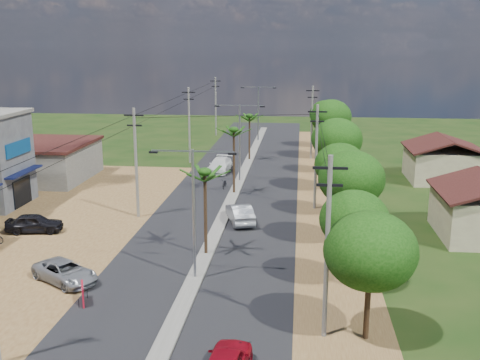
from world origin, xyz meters
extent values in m
plane|color=black|center=(0.00, 0.00, 0.00)|extent=(160.00, 160.00, 0.00)
cube|color=black|center=(0.00, 15.00, 0.02)|extent=(12.00, 110.00, 0.04)
cube|color=#605E56|center=(0.00, 18.00, 0.09)|extent=(1.00, 90.00, 0.18)
cube|color=brown|center=(-15.00, 8.00, 0.02)|extent=(18.00, 46.00, 0.04)
cube|color=brown|center=(8.50, 15.00, 0.01)|extent=(5.00, 90.00, 0.03)
cube|color=#0E133A|center=(-17.60, 14.00, 3.10)|extent=(0.80, 5.40, 0.15)
cube|color=black|center=(-17.95, 14.00, 1.30)|extent=(0.10, 3.00, 2.40)
cube|color=navy|center=(-17.92, 14.00, 5.20)|extent=(0.12, 4.20, 1.20)
cube|color=#605E56|center=(-21.00, 24.00, 1.80)|extent=(10.00, 10.00, 3.60)
cube|color=black|center=(-21.00, 24.00, 3.80)|extent=(10.40, 10.40, 0.30)
cube|color=tan|center=(21.00, 28.00, 1.65)|extent=(7.00, 7.00, 3.30)
cylinder|color=black|center=(9.50, -6.00, 2.10)|extent=(0.28, 0.28, 4.20)
ellipsoid|color=black|center=(9.50, -6.00, 4.50)|extent=(4.40, 4.40, 3.74)
cylinder|color=black|center=(9.30, 0.00, 1.92)|extent=(0.28, 0.28, 3.85)
ellipsoid|color=black|center=(9.30, 0.00, 4.12)|extent=(4.00, 4.00, 3.40)
cylinder|color=black|center=(9.70, 7.00, 2.27)|extent=(0.28, 0.28, 4.55)
ellipsoid|color=black|center=(9.70, 7.00, 4.88)|extent=(4.60, 4.60, 3.91)
cylinder|color=black|center=(9.40, 14.00, 2.03)|extent=(0.28, 0.28, 4.06)
ellipsoid|color=black|center=(9.40, 14.00, 4.35)|extent=(4.20, 4.20, 3.57)
cylinder|color=black|center=(9.60, 22.00, 2.38)|extent=(0.28, 0.28, 4.76)
ellipsoid|color=black|center=(9.60, 22.00, 5.10)|extent=(4.80, 4.80, 4.08)
cylinder|color=black|center=(9.20, 30.00, 1.82)|extent=(0.28, 0.28, 3.64)
ellipsoid|color=black|center=(9.20, 30.00, 3.90)|extent=(3.80, 3.80, 3.23)
cylinder|color=black|center=(9.80, 38.00, 2.45)|extent=(0.28, 0.28, 4.90)
ellipsoid|color=black|center=(9.80, 38.00, 5.25)|extent=(5.00, 5.00, 4.25)
cylinder|color=black|center=(9.50, 46.00, 2.17)|extent=(0.28, 0.28, 4.34)
ellipsoid|color=black|center=(9.50, 46.00, 4.65)|extent=(4.40, 4.40, 3.74)
cylinder|color=black|center=(0.00, 4.00, 2.90)|extent=(0.22, 0.22, 5.80)
cylinder|color=black|center=(0.00, 20.00, 3.10)|extent=(0.22, 0.22, 6.20)
cylinder|color=black|center=(0.00, 36.00, 2.75)|extent=(0.22, 0.22, 5.50)
cylinder|color=gray|center=(0.00, 0.00, 4.00)|extent=(0.16, 0.16, 8.00)
cube|color=gray|center=(1.20, 0.00, 7.90)|extent=(2.40, 0.08, 0.08)
cube|color=gray|center=(-1.20, 0.00, 7.90)|extent=(2.40, 0.08, 0.08)
cube|color=black|center=(2.30, 0.00, 7.80)|extent=(0.50, 0.18, 0.12)
cube|color=black|center=(-2.30, 0.00, 7.80)|extent=(0.50, 0.18, 0.12)
cylinder|color=gray|center=(0.00, 25.00, 4.00)|extent=(0.16, 0.16, 8.00)
cube|color=gray|center=(1.20, 25.00, 7.90)|extent=(2.40, 0.08, 0.08)
cube|color=gray|center=(-1.20, 25.00, 7.90)|extent=(2.40, 0.08, 0.08)
cube|color=black|center=(2.30, 25.00, 7.80)|extent=(0.50, 0.18, 0.12)
cube|color=black|center=(-2.30, 25.00, 7.80)|extent=(0.50, 0.18, 0.12)
cylinder|color=gray|center=(0.00, 50.00, 4.00)|extent=(0.16, 0.16, 8.00)
cube|color=gray|center=(1.20, 50.00, 7.90)|extent=(2.40, 0.08, 0.08)
cube|color=gray|center=(-1.20, 50.00, 7.90)|extent=(2.40, 0.08, 0.08)
cube|color=black|center=(2.30, 50.00, 7.80)|extent=(0.50, 0.18, 0.12)
cube|color=black|center=(-2.30, 50.00, 7.80)|extent=(0.50, 0.18, 0.12)
cylinder|color=#605E56|center=(-7.00, 12.00, 4.50)|extent=(0.24, 0.24, 9.00)
cube|color=black|center=(-7.00, 12.00, 8.40)|extent=(1.60, 0.12, 0.12)
cube|color=black|center=(-7.00, 12.00, 7.60)|extent=(1.20, 0.12, 0.12)
cylinder|color=#605E56|center=(-7.00, 34.00, 4.50)|extent=(0.24, 0.24, 9.00)
cube|color=black|center=(-7.00, 34.00, 8.40)|extent=(1.60, 0.12, 0.12)
cube|color=black|center=(-7.00, 34.00, 7.60)|extent=(1.20, 0.12, 0.12)
cylinder|color=#605E56|center=(-7.00, 55.00, 4.50)|extent=(0.24, 0.24, 9.00)
cube|color=black|center=(-7.00, 55.00, 8.40)|extent=(1.60, 0.12, 0.12)
cube|color=black|center=(-7.00, 55.00, 7.60)|extent=(1.20, 0.12, 0.12)
cylinder|color=#605E56|center=(7.50, -6.00, 4.50)|extent=(0.24, 0.24, 9.00)
cube|color=black|center=(7.50, -6.00, 8.40)|extent=(1.60, 0.12, 0.12)
cube|color=black|center=(7.50, -6.00, 7.60)|extent=(1.20, 0.12, 0.12)
cylinder|color=#605E56|center=(7.50, 16.00, 4.50)|extent=(0.24, 0.24, 9.00)
cube|color=black|center=(7.50, 16.00, 8.40)|extent=(1.60, 0.12, 0.12)
cube|color=black|center=(7.50, 16.00, 7.60)|extent=(1.20, 0.12, 0.12)
cylinder|color=#605E56|center=(7.50, 38.00, 4.50)|extent=(0.24, 0.24, 9.00)
cube|color=black|center=(7.50, 38.00, 8.40)|extent=(1.60, 0.12, 0.12)
cube|color=black|center=(7.50, 38.00, 7.60)|extent=(1.20, 0.12, 0.12)
imported|color=gray|center=(1.50, 11.35, 0.76)|extent=(2.92, 4.90, 1.53)
imported|color=silver|center=(-2.68, 29.24, 0.76)|extent=(2.54, 5.40, 1.53)
imported|color=gray|center=(-7.62, -1.23, 0.63)|extent=(4.91, 4.16, 1.25)
imported|color=black|center=(-13.65, 7.31, 0.71)|extent=(4.39, 2.34, 1.42)
imported|color=black|center=(4.00, -8.96, 0.43)|extent=(1.00, 1.73, 0.86)
imported|color=black|center=(-1.20, 22.19, 0.47)|extent=(0.67, 1.79, 0.94)
imported|color=black|center=(-1.20, 28.40, 0.54)|extent=(0.94, 1.85, 1.07)
cube|color=#A30F21|center=(-5.50, -3.86, 0.57)|extent=(0.61, 1.29, 1.13)
cylinder|color=black|center=(-5.50, -4.49, 0.28)|extent=(0.04, 0.04, 0.57)
cylinder|color=black|center=(-5.50, -3.24, 0.28)|extent=(0.04, 0.04, 0.57)
camera|label=1|loc=(6.10, -31.10, 13.85)|focal=42.00mm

